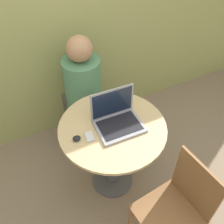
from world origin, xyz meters
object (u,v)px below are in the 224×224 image
(laptop, at_px, (117,118))
(chair_empty, at_px, (177,209))
(person_seated, at_px, (83,98))
(cell_phone, at_px, (89,137))

(laptop, distance_m, chair_empty, 0.76)
(chair_empty, height_order, person_seated, person_seated)
(cell_phone, distance_m, person_seated, 0.77)
(laptop, bearing_deg, cell_phone, -172.27)
(cell_phone, xyz_separation_m, person_seated, (0.20, 0.69, -0.26))
(cell_phone, bearing_deg, person_seated, 73.61)
(chair_empty, bearing_deg, cell_phone, 120.62)
(chair_empty, xyz_separation_m, person_seated, (-0.17, 1.32, 0.05))
(cell_phone, bearing_deg, chair_empty, -59.38)
(chair_empty, bearing_deg, laptop, 101.27)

